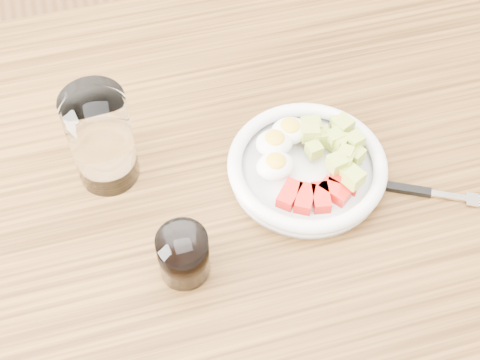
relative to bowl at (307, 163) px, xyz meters
The scene contains 5 objects.
dining_table 0.15m from the bowl, 167.97° to the right, with size 1.50×0.90×0.77m.
bowl is the anchor object (origin of this frame).
fork 0.15m from the bowl, 28.41° to the right, with size 0.17×0.10×0.01m.
water_glass 0.28m from the bowl, 164.63° to the left, with size 0.08×0.08×0.15m, color white.
coffee_glass 0.22m from the bowl, 152.25° to the right, with size 0.06×0.06×0.07m.
Camera 1 is at (-0.15, -0.49, 1.52)m, focal length 50.00 mm.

